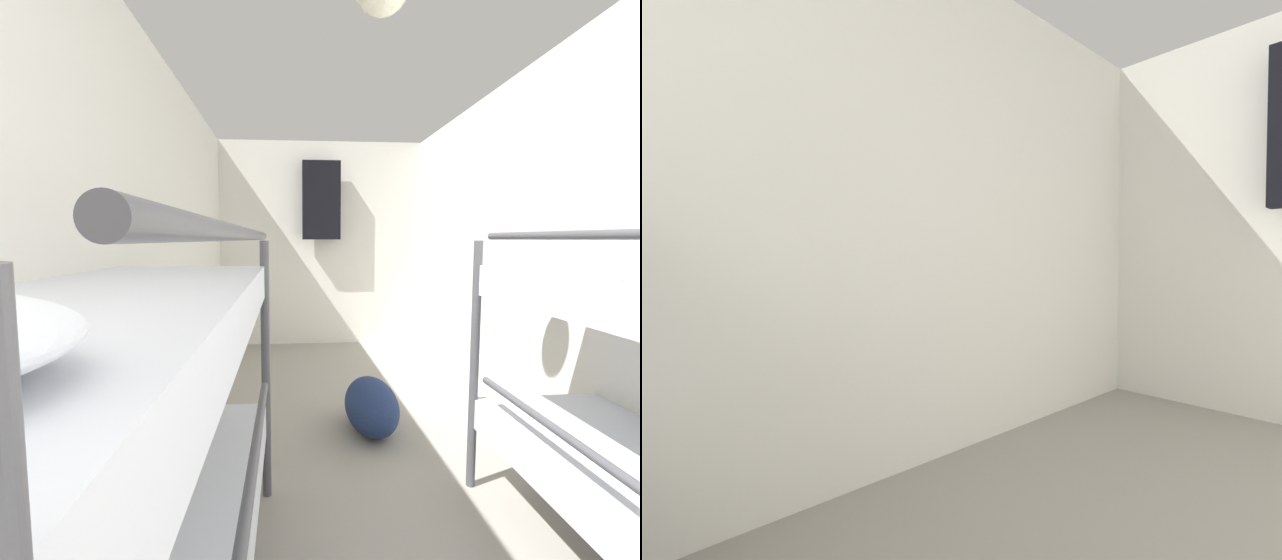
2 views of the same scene
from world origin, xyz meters
TOP-DOWN VIEW (x-y plane):
  - wall_left at (-1.22, 2.78)m, footprint 0.06×5.69m

SIDE VIEW (x-z plane):
  - wall_left at x=-1.22m, z-range 0.00..2.42m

